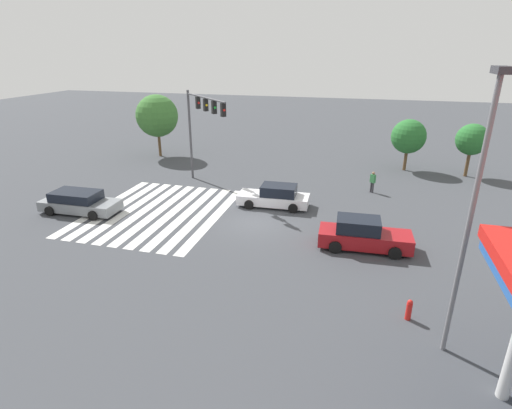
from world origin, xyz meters
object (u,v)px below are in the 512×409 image
object	(u,v)px
car_3	(79,202)
tree_corner_b	(409,137)
car_4	(363,235)
street_light_pole_b	(474,202)
tree_corner_c	(472,140)
pedestrian	(373,181)
tree_corner_a	(157,116)
car_0	(275,197)
traffic_signal_mast	(201,117)
fire_hydrant	(409,310)

from	to	relation	value
car_3	tree_corner_b	world-z (taller)	tree_corner_b
car_4	street_light_pole_b	world-z (taller)	street_light_pole_b
tree_corner_b	tree_corner_c	bearing A→B (deg)	83.25
car_3	pedestrian	bearing A→B (deg)	24.50
tree_corner_a	car_0	bearing A→B (deg)	53.44
car_0	tree_corner_c	size ratio (longest dim) A/B	1.10
car_3	tree_corner_b	xyz separation A→B (m)	(-15.25, 20.49, 2.22)
street_light_pole_b	tree_corner_c	distance (m)	22.79
tree_corner_b	tree_corner_a	bearing A→B (deg)	-87.41
traffic_signal_mast	tree_corner_b	size ratio (longest dim) A/B	1.59
car_3	car_4	xyz separation A→B (m)	(0.42, 17.31, 0.08)
car_3	street_light_pole_b	world-z (taller)	street_light_pole_b
traffic_signal_mast	car_4	world-z (taller)	traffic_signal_mast
car_4	fire_hydrant	bearing A→B (deg)	-74.25
fire_hydrant	street_light_pole_b	bearing A→B (deg)	36.21
car_0	tree_corner_b	size ratio (longest dim) A/B	1.08
tree_corner_b	pedestrian	bearing A→B (deg)	-22.10
traffic_signal_mast	tree_corner_b	bearing A→B (deg)	74.54
tree_corner_c	traffic_signal_mast	bearing A→B (deg)	-68.05
car_4	street_light_pole_b	xyz separation A→B (m)	(6.99, 2.86, 4.69)
tree_corner_c	car_3	bearing A→B (deg)	-59.70
pedestrian	tree_corner_c	bearing A→B (deg)	171.84
fire_hydrant	tree_corner_a	bearing A→B (deg)	-133.90
pedestrian	tree_corner_b	distance (m)	7.42
car_0	tree_corner_c	bearing A→B (deg)	-144.09
car_4	tree_corner_b	xyz separation A→B (m)	(-15.67, 3.18, 2.14)
car_3	tree_corner_c	size ratio (longest dim) A/B	1.16
car_4	pedestrian	world-z (taller)	car_4
car_3	street_light_pole_b	distance (m)	22.01
pedestrian	fire_hydrant	size ratio (longest dim) A/B	1.79
tree_corner_c	fire_hydrant	world-z (taller)	tree_corner_c
traffic_signal_mast	tree_corner_c	size ratio (longest dim) A/B	1.61
car_0	car_3	size ratio (longest dim) A/B	0.94
car_4	tree_corner_b	size ratio (longest dim) A/B	1.10
tree_corner_a	tree_corner_b	bearing A→B (deg)	92.59
traffic_signal_mast	fire_hydrant	xyz separation A→B (m)	(12.83, 13.48, -4.73)
car_4	tree_corner_a	bearing A→B (deg)	140.29
car_0	car_3	bearing A→B (deg)	17.73
tree_corner_b	car_0	bearing A→B (deg)	-38.58
tree_corner_a	fire_hydrant	distance (m)	29.38
tree_corner_a	tree_corner_b	distance (m)	22.42
car_3	traffic_signal_mast	bearing A→B (deg)	49.06
fire_hydrant	car_3	bearing A→B (deg)	-107.39
car_3	pedestrian	world-z (taller)	pedestrian
car_4	tree_corner_b	world-z (taller)	tree_corner_b
car_3	car_4	world-z (taller)	car_4
street_light_pole_b	tree_corner_b	xyz separation A→B (m)	(-22.66, 0.32, -2.55)
car_4	street_light_pole_b	size ratio (longest dim) A/B	0.51
tree_corner_b	tree_corner_c	distance (m)	4.70
car_3	fire_hydrant	distance (m)	20.05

